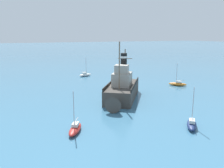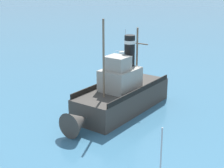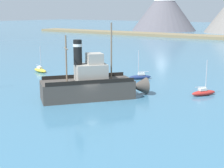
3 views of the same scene
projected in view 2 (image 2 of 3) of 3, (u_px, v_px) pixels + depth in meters
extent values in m
plane|color=teal|center=(110.00, 106.00, 37.46)|extent=(600.00, 600.00, 0.00)
cube|color=#423D38|center=(123.00, 99.00, 36.13)|extent=(10.76, 12.22, 2.40)
cone|color=#423D38|center=(78.00, 122.00, 30.55)|extent=(3.32, 3.33, 2.35)
cube|color=#9E998E|center=(120.00, 79.00, 35.04)|extent=(4.81, 5.00, 2.20)
cube|color=#9E998E|center=(118.00, 63.00, 34.11)|extent=(2.96, 2.92, 1.40)
cylinder|color=black|center=(130.00, 50.00, 35.54)|extent=(1.10, 1.10, 3.20)
cylinder|color=silver|center=(130.00, 42.00, 35.27)|extent=(1.16, 1.16, 0.35)
cylinder|color=#75604C|center=(104.00, 59.00, 32.07)|extent=(0.20, 0.20, 7.50)
cylinder|color=#75604C|center=(137.00, 55.00, 36.95)|extent=(0.20, 0.20, 6.00)
cylinder|color=#75604C|center=(137.00, 43.00, 36.55)|extent=(2.14, 1.67, 0.12)
cube|color=black|center=(141.00, 90.00, 34.50)|extent=(6.98, 9.16, 0.50)
cube|color=black|center=(106.00, 82.00, 36.88)|extent=(6.98, 9.16, 0.50)
cylinder|color=#B7B7BC|center=(161.00, 159.00, 21.28)|extent=(0.10, 0.10, 4.20)
ellipsoid|color=white|center=(123.00, 56.00, 59.32)|extent=(3.96, 2.19, 0.70)
cube|color=silver|center=(122.00, 53.00, 59.10)|extent=(1.24, 0.94, 0.36)
cylinder|color=#B7B7BC|center=(125.00, 41.00, 58.67)|extent=(0.10, 0.10, 4.20)
cylinder|color=#B7B7BC|center=(120.00, 51.00, 58.86)|extent=(1.74, 0.62, 0.08)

